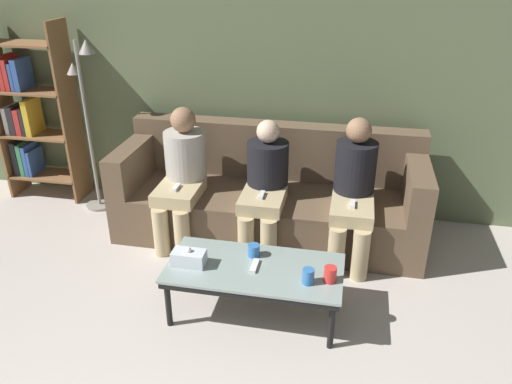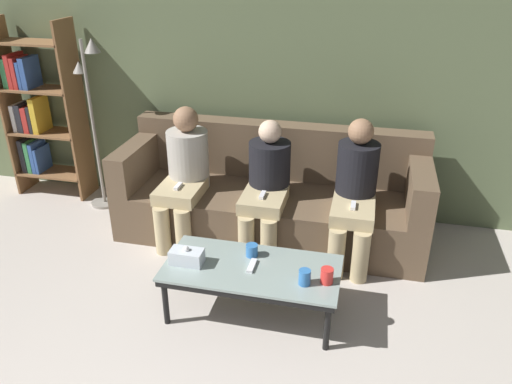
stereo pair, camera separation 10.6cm
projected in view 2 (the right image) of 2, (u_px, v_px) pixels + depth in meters
wall_back at (285, 73)px, 4.35m from camera, size 12.00×0.06×2.60m
couch at (272, 197)px, 4.34m from camera, size 2.58×0.88×0.91m
coffee_table at (252, 272)px, 3.32m from camera, size 1.17×0.56×0.38m
cup_near_left at (305, 277)px, 3.11m from camera, size 0.08×0.08×0.10m
cup_near_right at (252, 250)px, 3.40m from camera, size 0.08×0.08×0.09m
cup_far_center at (327, 276)px, 3.12m from camera, size 0.08×0.08×0.10m
tissue_box at (187, 257)px, 3.32m from camera, size 0.22×0.12×0.13m
game_remote at (252, 266)px, 3.29m from camera, size 0.04×0.15×0.02m
bookshelf at (36, 112)px, 4.84m from camera, size 0.73×0.32×1.72m
standing_lamp at (93, 108)px, 4.52m from camera, size 0.31×0.26×1.59m
seated_person_left_end at (185, 171)px, 4.18m from camera, size 0.35×0.68×1.12m
seated_person_mid_left at (267, 183)px, 4.04m from camera, size 0.34×0.68×1.06m
seated_person_mid_right at (355, 189)px, 3.88m from camera, size 0.32×0.69×1.12m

